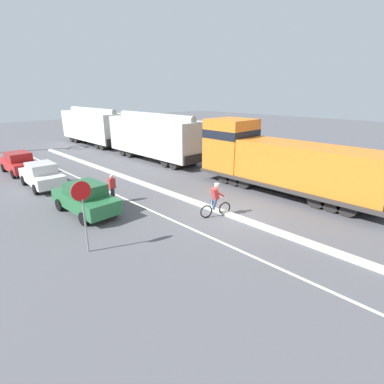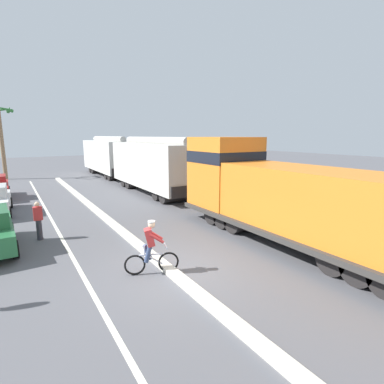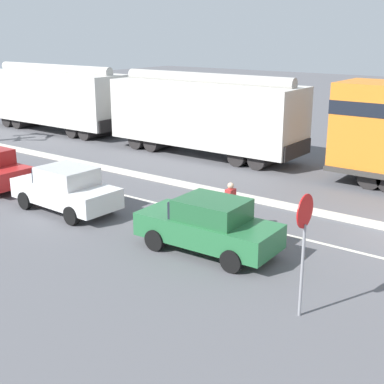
% 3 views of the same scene
% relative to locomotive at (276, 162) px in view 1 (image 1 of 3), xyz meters
% --- Properties ---
extents(ground_plane, '(120.00, 120.00, 0.00)m').
position_rel_locomotive_xyz_m(ground_plane, '(-5.25, -0.45, -1.80)').
color(ground_plane, '#56565B').
extents(median_curb, '(0.36, 36.00, 0.16)m').
position_rel_locomotive_xyz_m(median_curb, '(-5.25, 5.55, -1.72)').
color(median_curb, beige).
rests_on(median_curb, ground).
extents(lane_stripe, '(0.14, 36.00, 0.01)m').
position_rel_locomotive_xyz_m(lane_stripe, '(-7.65, 5.55, -1.79)').
color(lane_stripe, silver).
rests_on(lane_stripe, ground).
extents(locomotive, '(3.10, 11.61, 4.20)m').
position_rel_locomotive_xyz_m(locomotive, '(0.00, 0.00, 0.00)').
color(locomotive, orange).
rests_on(locomotive, ground).
extents(hopper_car_lead, '(2.90, 10.60, 4.18)m').
position_rel_locomotive_xyz_m(hopper_car_lead, '(0.00, 12.16, 0.28)').
color(hopper_car_lead, beige).
rests_on(hopper_car_lead, ground).
extents(hopper_car_middle, '(2.90, 10.60, 4.18)m').
position_rel_locomotive_xyz_m(hopper_car_middle, '(0.00, 23.76, 0.28)').
color(hopper_car_middle, silver).
rests_on(hopper_car_middle, ground).
extents(parked_car_green, '(1.95, 4.26, 1.62)m').
position_rel_locomotive_xyz_m(parked_car_green, '(-10.22, 4.70, -0.98)').
color(parked_car_green, '#286B3D').
rests_on(parked_car_green, ground).
extents(parked_car_white, '(1.95, 4.26, 1.62)m').
position_rel_locomotive_xyz_m(parked_car_white, '(-10.25, 10.87, -0.98)').
color(parked_car_white, silver).
rests_on(parked_car_white, ground).
extents(parked_car_red, '(1.85, 4.21, 1.62)m').
position_rel_locomotive_xyz_m(parked_car_red, '(-10.25, 15.77, -0.98)').
color(parked_car_red, red).
rests_on(parked_car_red, ground).
extents(cyclist, '(1.63, 0.69, 1.71)m').
position_rel_locomotive_xyz_m(cyclist, '(-5.77, -0.19, -0.98)').
color(cyclist, black).
rests_on(cyclist, ground).
extents(stop_sign, '(0.76, 0.08, 2.88)m').
position_rel_locomotive_xyz_m(stop_sign, '(-11.98, 0.95, 0.23)').
color(stop_sign, gray).
rests_on(stop_sign, ground).
extents(pedestrian_by_cars, '(0.34, 0.22, 1.62)m').
position_rel_locomotive_xyz_m(pedestrian_by_cars, '(-8.45, 5.10, -0.95)').
color(pedestrian_by_cars, '#33333D').
rests_on(pedestrian_by_cars, ground).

